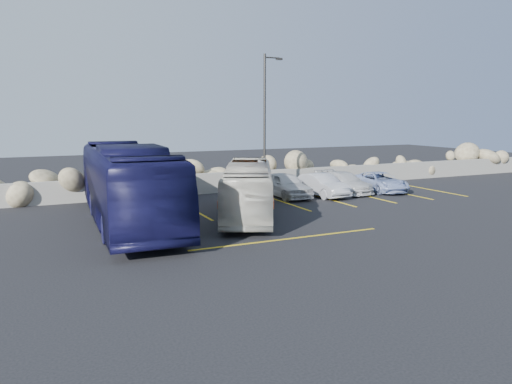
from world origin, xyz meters
name	(u,v)px	position (x,y,z in m)	size (l,w,h in m)	color
ground	(314,237)	(0.00, 0.00, 0.00)	(90.00, 90.00, 0.00)	black
seawall	(209,183)	(0.00, 12.00, 0.60)	(60.00, 0.40, 1.20)	gray
riprap_pile	(202,170)	(0.00, 13.20, 1.30)	(54.00, 2.80, 2.60)	#867858
parking_lines	(334,205)	(4.64, 5.57, 0.01)	(18.16, 9.36, 0.01)	gold
lamppost	(265,121)	(2.56, 9.50, 4.30)	(1.14, 0.18, 8.00)	#302E2B
vintage_bus	(248,189)	(-0.60, 4.87, 1.24)	(2.09, 8.92, 2.48)	beige
tour_coach	(128,184)	(-5.96, 5.55, 1.71)	(2.88, 12.29, 3.42)	#111038
car_a	(286,185)	(3.50, 8.77, 0.71)	(1.67, 4.15, 1.41)	silver
car_b	(322,185)	(5.52, 8.15, 0.65)	(1.38, 3.95, 1.30)	silver
car_c	(344,182)	(7.47, 8.74, 0.62)	(1.73, 4.26, 1.24)	silver
car_d	(380,182)	(9.80, 8.24, 0.58)	(1.94, 4.20, 1.17)	#97A9D6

